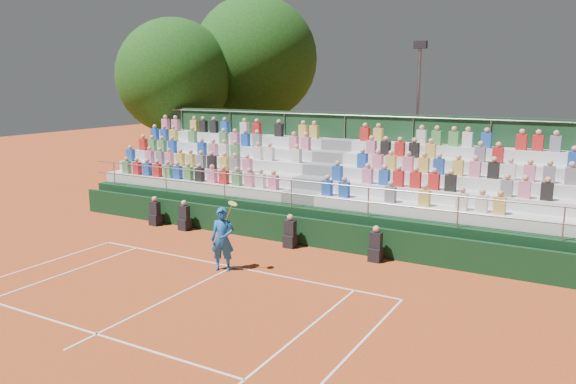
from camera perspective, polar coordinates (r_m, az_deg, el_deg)
The scene contains 8 objects.
ground at distance 17.88m, azimuth -5.58°, elevation -7.58°, with size 90.00×90.00×0.00m, color #AF451D.
courtside_wall at distance 20.32m, azimuth -0.42°, elevation -3.74°, with size 20.00×0.15×1.00m, color black.
line_officials at distance 20.70m, azimuth -4.52°, elevation -3.56°, with size 9.84×0.40×1.19m.
grandstand at distance 22.97m, azimuth 3.58°, elevation -0.48°, with size 20.00×5.20×4.40m.
tennis_player at distance 17.34m, azimuth -6.65°, elevation -4.78°, with size 0.96×0.72×2.22m.
tree_west at distance 32.13m, azimuth -11.49°, elevation 11.40°, with size 6.31×6.31×9.13m.
tree_east at distance 34.14m, azimuth -3.37°, elevation 13.32°, with size 7.34×7.34×10.68m.
floodlight_mast at distance 27.53m, azimuth 13.03°, elevation 8.24°, with size 0.60×0.25×7.56m.
Camera 1 is at (9.80, -13.81, 5.76)m, focal length 35.00 mm.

